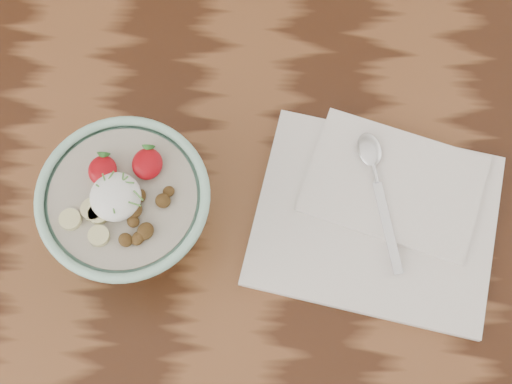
{
  "coord_description": "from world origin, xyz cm",
  "views": [
    {
      "loc": [
        13.53,
        -23.27,
        151.68
      ],
      "look_at": [
        12.45,
        -0.15,
        85.49
      ],
      "focal_mm": 50.0,
      "sensor_mm": 36.0,
      "label": 1
    }
  ],
  "objects": [
    {
      "name": "table",
      "position": [
        0.0,
        0.0,
        65.7
      ],
      "size": [
        160.0,
        90.0,
        75.0
      ],
      "color": "#351A0D",
      "rests_on": "ground"
    },
    {
      "name": "breakfast_bowl",
      "position": [
        -0.88,
        -0.94,
        80.97
      ],
      "size": [
        17.6,
        17.6,
        11.88
      ],
      "rotation": [
        0.0,
        0.0,
        -0.32
      ],
      "color": "#9BD1B9",
      "rests_on": "table"
    },
    {
      "name": "napkin",
      "position": [
        26.19,
        1.51,
        75.68
      ],
      "size": [
        29.82,
        26.01,
        1.62
      ],
      "rotation": [
        0.0,
        0.0,
        -0.19
      ],
      "color": "white",
      "rests_on": "table"
    },
    {
      "name": "spoon",
      "position": [
        25.42,
        6.23,
        76.99
      ],
      "size": [
        5.42,
        16.7,
        0.87
      ],
      "rotation": [
        0.0,
        0.0,
        0.21
      ],
      "color": "silver",
      "rests_on": "napkin"
    }
  ]
}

